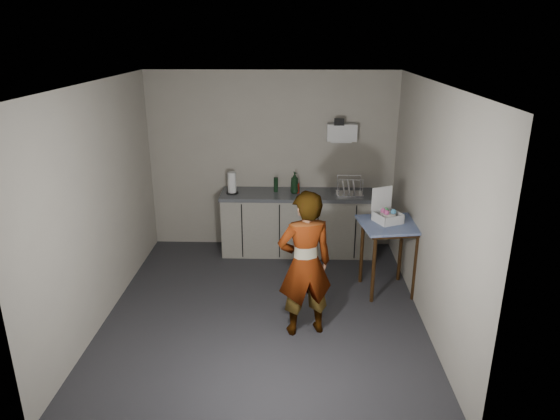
{
  "coord_description": "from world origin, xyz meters",
  "views": [
    {
      "loc": [
        0.33,
        -5.13,
        3.07
      ],
      "look_at": [
        0.17,
        0.45,
        1.09
      ],
      "focal_mm": 32.0,
      "sensor_mm": 36.0,
      "label": 1
    }
  ],
  "objects_px": {
    "dish_rack": "(349,190)",
    "bakery_box": "(387,214)",
    "standing_man": "(305,264)",
    "paper_towel": "(232,183)",
    "dark_bottle": "(276,185)",
    "soap_bottle": "(295,183)",
    "soda_can": "(297,188)",
    "kitchen_counter": "(298,224)",
    "side_table": "(390,232)"
  },
  "relations": [
    {
      "from": "dish_rack",
      "to": "side_table",
      "type": "bearing_deg",
      "value": -70.96
    },
    {
      "from": "side_table",
      "to": "standing_man",
      "type": "bearing_deg",
      "value": -146.22
    },
    {
      "from": "side_table",
      "to": "standing_man",
      "type": "height_order",
      "value": "standing_man"
    },
    {
      "from": "standing_man",
      "to": "soap_bottle",
      "type": "bearing_deg",
      "value": -102.05
    },
    {
      "from": "soap_bottle",
      "to": "paper_towel",
      "type": "relative_size",
      "value": 1.0
    },
    {
      "from": "standing_man",
      "to": "dark_bottle",
      "type": "xyz_separation_m",
      "value": [
        -0.39,
        2.18,
        0.21
      ]
    },
    {
      "from": "soap_bottle",
      "to": "soda_can",
      "type": "height_order",
      "value": "soap_bottle"
    },
    {
      "from": "standing_man",
      "to": "soda_can",
      "type": "distance_m",
      "value": 2.14
    },
    {
      "from": "side_table",
      "to": "soap_bottle",
      "type": "distance_m",
      "value": 1.67
    },
    {
      "from": "bakery_box",
      "to": "dark_bottle",
      "type": "bearing_deg",
      "value": 114.57
    },
    {
      "from": "kitchen_counter",
      "to": "bakery_box",
      "type": "relative_size",
      "value": 5.55
    },
    {
      "from": "soda_can",
      "to": "paper_towel",
      "type": "relative_size",
      "value": 0.45
    },
    {
      "from": "kitchen_counter",
      "to": "side_table",
      "type": "distance_m",
      "value": 1.64
    },
    {
      "from": "side_table",
      "to": "paper_towel",
      "type": "distance_m",
      "value": 2.36
    },
    {
      "from": "kitchen_counter",
      "to": "paper_towel",
      "type": "relative_size",
      "value": 7.22
    },
    {
      "from": "kitchen_counter",
      "to": "side_table",
      "type": "relative_size",
      "value": 2.48
    },
    {
      "from": "standing_man",
      "to": "paper_towel",
      "type": "height_order",
      "value": "standing_man"
    },
    {
      "from": "dish_rack",
      "to": "paper_towel",
      "type": "bearing_deg",
      "value": 179.72
    },
    {
      "from": "side_table",
      "to": "dish_rack",
      "type": "xyz_separation_m",
      "value": [
        -0.39,
        1.12,
        0.18
      ]
    },
    {
      "from": "dark_bottle",
      "to": "bakery_box",
      "type": "height_order",
      "value": "bakery_box"
    },
    {
      "from": "dark_bottle",
      "to": "bakery_box",
      "type": "xyz_separation_m",
      "value": [
        1.4,
        -1.16,
        -0.02
      ]
    },
    {
      "from": "dark_bottle",
      "to": "bakery_box",
      "type": "distance_m",
      "value": 1.82
    },
    {
      "from": "soap_bottle",
      "to": "dark_bottle",
      "type": "height_order",
      "value": "soap_bottle"
    },
    {
      "from": "bakery_box",
      "to": "kitchen_counter",
      "type": "bearing_deg",
      "value": 108.37
    },
    {
      "from": "paper_towel",
      "to": "bakery_box",
      "type": "xyz_separation_m",
      "value": [
        2.02,
        -1.06,
        -0.06
      ]
    },
    {
      "from": "side_table",
      "to": "bakery_box",
      "type": "height_order",
      "value": "bakery_box"
    },
    {
      "from": "standing_man",
      "to": "dish_rack",
      "type": "relative_size",
      "value": 4.36
    },
    {
      "from": "soda_can",
      "to": "dark_bottle",
      "type": "distance_m",
      "value": 0.31
    },
    {
      "from": "soap_bottle",
      "to": "soda_can",
      "type": "distance_m",
      "value": 0.09
    },
    {
      "from": "soap_bottle",
      "to": "side_table",
      "type": "bearing_deg",
      "value": -45.25
    },
    {
      "from": "standing_man",
      "to": "bakery_box",
      "type": "height_order",
      "value": "standing_man"
    },
    {
      "from": "dark_bottle",
      "to": "paper_towel",
      "type": "xyz_separation_m",
      "value": [
        -0.62,
        -0.1,
        0.04
      ]
    },
    {
      "from": "side_table",
      "to": "bakery_box",
      "type": "distance_m",
      "value": 0.22
    },
    {
      "from": "kitchen_counter",
      "to": "standing_man",
      "type": "bearing_deg",
      "value": -88.57
    },
    {
      "from": "kitchen_counter",
      "to": "soap_bottle",
      "type": "distance_m",
      "value": 0.64
    },
    {
      "from": "soap_bottle",
      "to": "soda_can",
      "type": "xyz_separation_m",
      "value": [
        0.03,
        0.01,
        -0.09
      ]
    },
    {
      "from": "soda_can",
      "to": "paper_towel",
      "type": "xyz_separation_m",
      "value": [
        -0.93,
        -0.05,
        0.08
      ]
    },
    {
      "from": "soda_can",
      "to": "paper_towel",
      "type": "bearing_deg",
      "value": -177.14
    },
    {
      "from": "dish_rack",
      "to": "bakery_box",
      "type": "relative_size",
      "value": 0.91
    },
    {
      "from": "paper_towel",
      "to": "dark_bottle",
      "type": "bearing_deg",
      "value": 8.78
    },
    {
      "from": "standing_man",
      "to": "paper_towel",
      "type": "xyz_separation_m",
      "value": [
        -1.01,
        2.08,
        0.25
      ]
    },
    {
      "from": "side_table",
      "to": "dish_rack",
      "type": "relative_size",
      "value": 2.46
    },
    {
      "from": "kitchen_counter",
      "to": "dish_rack",
      "type": "relative_size",
      "value": 6.08
    },
    {
      "from": "soda_can",
      "to": "paper_towel",
      "type": "height_order",
      "value": "paper_towel"
    },
    {
      "from": "dark_bottle",
      "to": "dish_rack",
      "type": "bearing_deg",
      "value": -5.71
    },
    {
      "from": "paper_towel",
      "to": "dish_rack",
      "type": "bearing_deg",
      "value": -0.28
    },
    {
      "from": "side_table",
      "to": "paper_towel",
      "type": "bearing_deg",
      "value": 142.67
    },
    {
      "from": "side_table",
      "to": "paper_towel",
      "type": "relative_size",
      "value": 2.92
    },
    {
      "from": "soda_can",
      "to": "bakery_box",
      "type": "height_order",
      "value": "bakery_box"
    },
    {
      "from": "kitchen_counter",
      "to": "paper_towel",
      "type": "distance_m",
      "value": 1.15
    }
  ]
}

